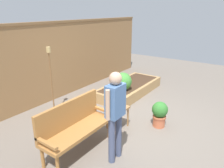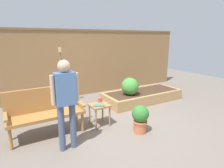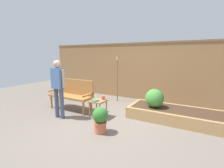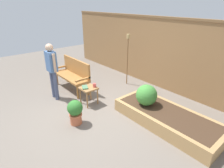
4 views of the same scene
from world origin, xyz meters
The scene contains 11 objects.
ground_plane centered at (0.00, 0.00, 0.00)m, with size 14.00×14.00×0.00m, color #70665B.
fence_back centered at (0.00, 2.60, 1.09)m, with size 8.40×0.14×2.16m.
garden_bench centered at (-1.41, 0.41, 0.54)m, with size 1.44×0.48×0.94m.
side_table centered at (-0.32, 0.23, 0.40)m, with size 0.40×0.40×0.48m.
cup_on_table centered at (-0.24, 0.37, 0.53)m, with size 0.12×0.08×0.10m.
book_on_table centered at (-0.37, 0.15, 0.50)m, with size 0.23×0.14×0.03m, color #4C7A56.
potted_boxwood centered at (0.24, -0.50, 0.32)m, with size 0.34×0.34×0.58m.
raised_planter_bed centered at (1.56, 1.05, 0.15)m, with size 2.40×1.00×0.30m.
shrub_near_bench centered at (1.03, 0.95, 0.55)m, with size 0.50×0.50×0.50m.
tiki_torch centered at (-0.62, 1.94, 1.13)m, with size 0.10×0.10×1.64m.
person_by_bench centered at (-1.21, -0.32, 0.93)m, with size 0.47×0.20×1.56m.
Camera 4 is at (3.45, -2.15, 2.54)m, focal length 29.81 mm.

